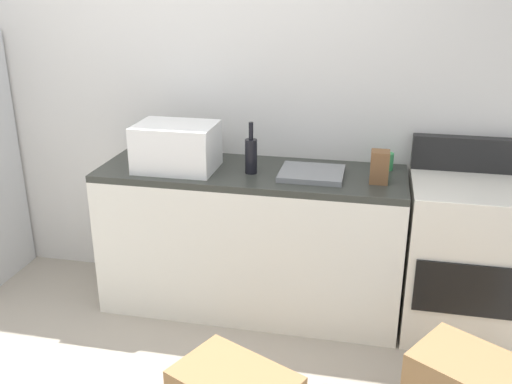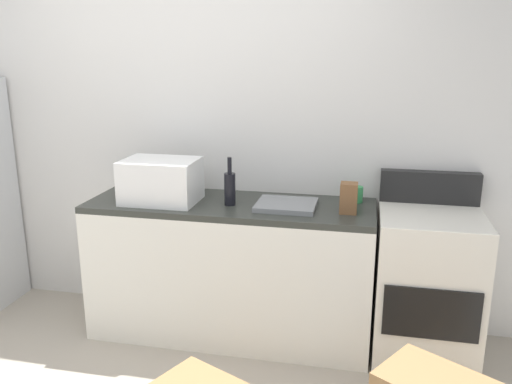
# 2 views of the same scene
# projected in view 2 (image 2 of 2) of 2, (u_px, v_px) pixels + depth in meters

# --- Properties ---
(wall_back) EXTENTS (5.00, 0.10, 2.60)m
(wall_back) POSITION_uv_depth(u_px,v_px,m) (200.00, 130.00, 3.58)
(wall_back) COLOR silver
(wall_back) RESTS_ON ground_plane
(kitchen_counter) EXTENTS (1.80, 0.60, 0.90)m
(kitchen_counter) POSITION_uv_depth(u_px,v_px,m) (231.00, 269.00, 3.41)
(kitchen_counter) COLOR silver
(kitchen_counter) RESTS_ON ground_plane
(stove_oven) EXTENTS (0.60, 0.61, 1.10)m
(stove_oven) POSITION_uv_depth(u_px,v_px,m) (426.00, 283.00, 3.17)
(stove_oven) COLOR silver
(stove_oven) RESTS_ON ground_plane
(microwave) EXTENTS (0.46, 0.34, 0.27)m
(microwave) POSITION_uv_depth(u_px,v_px,m) (161.00, 181.00, 3.29)
(microwave) COLOR white
(microwave) RESTS_ON kitchen_counter
(sink_basin) EXTENTS (0.36, 0.32, 0.03)m
(sink_basin) POSITION_uv_depth(u_px,v_px,m) (286.00, 205.00, 3.19)
(sink_basin) COLOR slate
(sink_basin) RESTS_ON kitchen_counter
(wine_bottle) EXTENTS (0.07, 0.07, 0.30)m
(wine_bottle) POSITION_uv_depth(u_px,v_px,m) (230.00, 188.00, 3.22)
(wine_bottle) COLOR black
(wine_bottle) RESTS_ON kitchen_counter
(coffee_mug) EXTENTS (0.08, 0.08, 0.10)m
(coffee_mug) POSITION_uv_depth(u_px,v_px,m) (356.00, 194.00, 3.30)
(coffee_mug) COLOR #338C4C
(coffee_mug) RESTS_ON kitchen_counter
(knife_block) EXTENTS (0.10, 0.10, 0.18)m
(knife_block) POSITION_uv_depth(u_px,v_px,m) (349.00, 198.00, 3.07)
(knife_block) COLOR brown
(knife_block) RESTS_ON kitchen_counter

